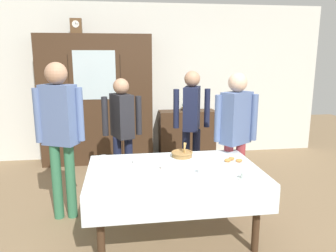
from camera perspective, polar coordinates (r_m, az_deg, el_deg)
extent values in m
plane|color=#846B4C|center=(3.80, 0.46, -16.64)|extent=(12.00, 12.00, 0.00)
cube|color=silver|center=(5.97, -3.45, 7.62)|extent=(6.40, 0.10, 2.70)
cylinder|color=#3D2819|center=(3.07, -11.62, -17.15)|extent=(0.07, 0.07, 0.69)
cylinder|color=#3D2819|center=(3.30, 15.07, -15.11)|extent=(0.07, 0.07, 0.69)
cylinder|color=#3D2819|center=(3.81, -10.96, -11.01)|extent=(0.07, 0.07, 0.69)
cylinder|color=#3D2819|center=(4.00, 10.33, -9.83)|extent=(0.07, 0.07, 0.69)
cube|color=silver|center=(3.33, 1.01, -7.63)|extent=(1.71, 1.11, 0.03)
cube|color=silver|center=(2.87, 2.86, -13.91)|extent=(1.71, 0.01, 0.24)
cube|color=#3D2819|center=(5.70, -12.23, 4.40)|extent=(1.84, 0.45, 2.16)
cube|color=silver|center=(5.43, -12.59, 8.59)|extent=(0.66, 0.01, 0.78)
cube|color=black|center=(5.54, -16.52, 2.81)|extent=(0.01, 0.01, 1.73)
cube|color=black|center=(5.48, -8.09, 3.10)|extent=(0.01, 0.01, 1.73)
cube|color=brown|center=(5.69, -15.65, 16.34)|extent=(0.18, 0.10, 0.24)
cylinder|color=white|center=(5.64, -15.74, 16.67)|extent=(0.11, 0.01, 0.11)
cube|color=black|center=(5.64, -15.75, 16.82)|extent=(0.00, 0.00, 0.04)
cube|color=black|center=(5.63, -15.53, 16.68)|extent=(0.05, 0.00, 0.00)
cube|color=#3D2819|center=(5.98, 3.32, -1.36)|extent=(1.00, 0.35, 0.85)
cube|color=#2D5184|center=(5.89, 3.37, 2.81)|extent=(0.14, 0.23, 0.03)
cube|color=#B29333|center=(5.89, 3.37, 3.09)|extent=(0.18, 0.21, 0.02)
cube|color=#2D5184|center=(5.88, 3.38, 3.32)|extent=(0.14, 0.20, 0.02)
cube|color=#3D754C|center=(5.88, 3.38, 3.56)|extent=(0.16, 0.21, 0.02)
cylinder|color=white|center=(3.29, -0.58, -7.51)|extent=(0.13, 0.13, 0.01)
cylinder|color=white|center=(3.28, -0.58, -6.99)|extent=(0.08, 0.08, 0.05)
torus|color=white|center=(3.28, 0.08, -6.92)|extent=(0.04, 0.01, 0.04)
cylinder|color=#47230F|center=(3.27, -0.58, -6.64)|extent=(0.06, 0.06, 0.01)
cylinder|color=white|center=(3.60, -11.09, -5.96)|extent=(0.13, 0.13, 0.01)
cylinder|color=white|center=(3.59, -11.11, -5.48)|extent=(0.08, 0.08, 0.05)
torus|color=white|center=(3.59, -10.51, -5.43)|extent=(0.04, 0.01, 0.04)
cylinder|color=#47230F|center=(3.58, -11.13, -5.16)|extent=(0.06, 0.06, 0.01)
cylinder|color=silver|center=(3.13, 13.18, -8.91)|extent=(0.13, 0.13, 0.01)
cylinder|color=silver|center=(3.12, 13.20, -8.37)|extent=(0.08, 0.08, 0.05)
torus|color=silver|center=(3.13, 13.86, -8.26)|extent=(0.04, 0.01, 0.04)
cylinder|color=#47230F|center=(3.11, 13.22, -8.00)|extent=(0.06, 0.06, 0.01)
cylinder|color=white|center=(3.20, 5.84, -8.13)|extent=(0.13, 0.13, 0.01)
cylinder|color=white|center=(3.19, 5.85, -7.60)|extent=(0.08, 0.08, 0.05)
torus|color=white|center=(3.20, 6.52, -7.52)|extent=(0.04, 0.01, 0.04)
cylinder|color=#47230F|center=(3.18, 5.86, -7.24)|extent=(0.06, 0.06, 0.01)
cylinder|color=white|center=(3.48, -5.48, -6.43)|extent=(0.13, 0.13, 0.01)
cylinder|color=white|center=(3.47, -5.49, -5.94)|extent=(0.08, 0.08, 0.05)
torus|color=white|center=(3.47, -4.86, -5.87)|extent=(0.04, 0.01, 0.04)
cylinder|color=#47230F|center=(3.46, -5.50, -5.60)|extent=(0.06, 0.06, 0.01)
cylinder|color=#9E7542|center=(3.68, 2.45, -4.98)|extent=(0.22, 0.22, 0.05)
torus|color=#9E7542|center=(3.67, 2.45, -4.61)|extent=(0.24, 0.24, 0.02)
cylinder|color=tan|center=(3.65, 2.91, -3.91)|extent=(0.03, 0.03, 0.12)
cylinder|color=tan|center=(3.66, 2.92, -3.84)|extent=(0.04, 0.02, 0.12)
cylinder|color=tan|center=(3.68, 2.82, -3.78)|extent=(0.02, 0.02, 0.12)
cylinder|color=white|center=(3.55, 11.25, -6.22)|extent=(0.28, 0.28, 0.01)
ellipsoid|color=#BC7F3D|center=(3.55, 12.23, -5.85)|extent=(0.07, 0.05, 0.04)
ellipsoid|color=#BC7F3D|center=(3.59, 10.92, -5.56)|extent=(0.07, 0.05, 0.04)
ellipsoid|color=#BC7F3D|center=(3.53, 10.30, -5.86)|extent=(0.07, 0.05, 0.04)
cube|color=silver|center=(2.98, -4.63, -9.76)|extent=(0.10, 0.01, 0.00)
ellipsoid|color=silver|center=(2.98, -3.56, -9.69)|extent=(0.03, 0.02, 0.01)
cube|color=silver|center=(3.06, 4.25, -9.10)|extent=(0.10, 0.01, 0.00)
ellipsoid|color=silver|center=(3.07, 5.26, -9.01)|extent=(0.03, 0.02, 0.01)
cylinder|color=#933338|center=(4.08, 10.30, -8.45)|extent=(0.11, 0.11, 0.81)
cylinder|color=#933338|center=(4.13, 12.29, -8.28)|extent=(0.11, 0.11, 0.81)
cube|color=slate|center=(3.92, 11.73, 1.37)|extent=(0.41, 0.36, 0.61)
sphere|color=#DBB293|center=(3.86, 12.00, 7.40)|extent=(0.22, 0.22, 0.22)
cylinder|color=slate|center=(3.85, 8.65, 1.30)|extent=(0.08, 0.08, 0.55)
cylinder|color=slate|center=(4.00, 14.70, 1.44)|extent=(0.08, 0.08, 0.55)
cylinder|color=#191E38|center=(4.54, -8.70, -6.58)|extent=(0.11, 0.11, 0.76)
cylinder|color=#191E38|center=(4.54, -6.79, -6.52)|extent=(0.11, 0.11, 0.76)
cube|color=#232328|center=(4.37, -8.00, 1.75)|extent=(0.32, 0.41, 0.57)
sphere|color=tan|center=(4.31, -8.15, 6.84)|extent=(0.21, 0.21, 0.21)
cylinder|color=#232328|center=(4.37, -10.88, 1.66)|extent=(0.08, 0.08, 0.51)
cylinder|color=#232328|center=(4.37, -5.11, 1.84)|extent=(0.08, 0.08, 0.51)
cylinder|color=#191E38|center=(4.74, 3.12, -5.35)|extent=(0.11, 0.11, 0.80)
cylinder|color=#191E38|center=(4.77, 4.89, -5.26)|extent=(0.11, 0.11, 0.80)
cube|color=#191E38|center=(4.59, 4.14, 3.06)|extent=(0.31, 0.41, 0.60)
sphere|color=tan|center=(4.54, 4.22, 8.16)|extent=(0.22, 0.22, 0.22)
cylinder|color=#191E38|center=(4.55, 1.43, 3.00)|extent=(0.08, 0.08, 0.54)
cylinder|color=#191E38|center=(4.64, 6.79, 3.11)|extent=(0.08, 0.08, 0.54)
cylinder|color=#33704C|center=(3.96, -18.70, -9.15)|extent=(0.11, 0.11, 0.87)
cylinder|color=#33704C|center=(3.93, -16.52, -9.14)|extent=(0.11, 0.11, 0.87)
cube|color=slate|center=(3.74, -18.38, 1.83)|extent=(0.41, 0.33, 0.65)
sphere|color=tan|center=(3.69, -18.85, 8.64)|extent=(0.24, 0.24, 0.24)
cylinder|color=slate|center=(3.78, -21.66, 1.70)|extent=(0.08, 0.08, 0.59)
cylinder|color=slate|center=(3.71, -15.03, 1.95)|extent=(0.08, 0.08, 0.59)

